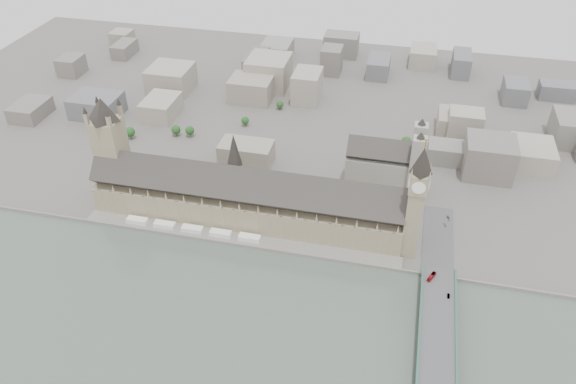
% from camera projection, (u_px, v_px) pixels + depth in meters
% --- Properties ---
extents(ground, '(900.00, 900.00, 0.00)m').
position_uv_depth(ground, '(241.00, 234.00, 471.57)').
color(ground, '#595651').
rests_on(ground, ground).
extents(embankment_wall, '(600.00, 1.50, 3.00)m').
position_uv_depth(embankment_wall, '(235.00, 244.00, 458.90)').
color(embankment_wall, slate).
rests_on(embankment_wall, ground).
extents(river_terrace, '(270.00, 15.00, 2.00)m').
position_uv_depth(river_terrace, '(238.00, 239.00, 465.09)').
color(river_terrace, slate).
rests_on(river_terrace, ground).
extents(terrace_tents, '(118.00, 7.00, 4.00)m').
position_uv_depth(terrace_tents, '(192.00, 229.00, 471.01)').
color(terrace_tents, white).
rests_on(terrace_tents, river_terrace).
extents(palace_of_westminster, '(265.00, 40.73, 55.44)m').
position_uv_depth(palace_of_westminster, '(246.00, 199.00, 473.62)').
color(palace_of_westminster, '#9B8E69').
rests_on(palace_of_westminster, ground).
extents(elizabeth_tower, '(17.00, 17.00, 107.50)m').
position_uv_depth(elizabeth_tower, '(417.00, 195.00, 418.31)').
color(elizabeth_tower, '#9B8E69').
rests_on(elizabeth_tower, ground).
extents(victoria_tower, '(30.00, 30.00, 100.00)m').
position_uv_depth(victoria_tower, '(110.00, 145.00, 481.63)').
color(victoria_tower, '#9B8E69').
rests_on(victoria_tower, ground).
extents(central_tower, '(13.00, 13.00, 48.00)m').
position_uv_depth(central_tower, '(235.00, 159.00, 459.57)').
color(central_tower, gray).
rests_on(central_tower, ground).
extents(westminster_bridge, '(25.00, 325.00, 10.25)m').
position_uv_depth(westminster_bridge, '(436.00, 349.00, 370.22)').
color(westminster_bridge, '#474749').
rests_on(westminster_bridge, ground).
extents(westminster_abbey, '(68.00, 36.00, 64.00)m').
position_uv_depth(westminster_abbey, '(386.00, 165.00, 511.11)').
color(westminster_abbey, '#9F9A8F').
rests_on(westminster_abbey, ground).
extents(city_skyline_inland, '(720.00, 360.00, 38.00)m').
position_uv_depth(city_skyline_inland, '(301.00, 88.00, 652.79)').
color(city_skyline_inland, gray).
rests_on(city_skyline_inland, ground).
extents(park_trees, '(110.00, 30.00, 15.00)m').
position_uv_depth(park_trees, '(249.00, 185.00, 516.09)').
color(park_trees, '#1B4518').
rests_on(park_trees, ground).
extents(red_bus_north, '(6.79, 10.81, 2.99)m').
position_uv_depth(red_bus_north, '(432.00, 277.00, 414.80)').
color(red_bus_north, maroon).
rests_on(red_bus_north, westminster_bridge).
extents(car_silver, '(1.62, 4.55, 1.49)m').
position_uv_depth(car_silver, '(449.00, 296.00, 400.23)').
color(car_silver, gray).
rests_on(car_silver, westminster_bridge).
extents(car_approach, '(3.18, 5.60, 1.53)m').
position_uv_depth(car_approach, '(448.00, 218.00, 471.70)').
color(car_approach, gray).
rests_on(car_approach, westminster_bridge).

